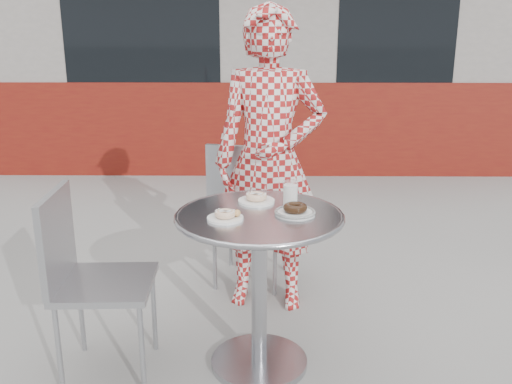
{
  "coord_description": "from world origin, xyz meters",
  "views": [
    {
      "loc": [
        0.04,
        -2.39,
        1.6
      ],
      "look_at": [
        0.01,
        0.14,
        0.84
      ],
      "focal_mm": 40.0,
      "sensor_mm": 36.0,
      "label": 1
    }
  ],
  "objects_px": {
    "plate_far": "(256,199)",
    "milk_cup": "(290,194)",
    "seated_person": "(269,162)",
    "chair_far": "(251,239)",
    "chair_left": "(106,319)",
    "plate_near": "(226,216)",
    "bistro_table": "(259,253)",
    "plate_checker": "(295,211)"
  },
  "relations": [
    {
      "from": "chair_left",
      "to": "plate_near",
      "type": "bearing_deg",
      "value": -94.23
    },
    {
      "from": "chair_left",
      "to": "seated_person",
      "type": "height_order",
      "value": "seated_person"
    },
    {
      "from": "plate_far",
      "to": "milk_cup",
      "type": "height_order",
      "value": "milk_cup"
    },
    {
      "from": "chair_left",
      "to": "chair_far",
      "type": "bearing_deg",
      "value": -35.42
    },
    {
      "from": "chair_far",
      "to": "seated_person",
      "type": "bearing_deg",
      "value": 123.71
    },
    {
      "from": "bistro_table",
      "to": "chair_far",
      "type": "bearing_deg",
      "value": 93.54
    },
    {
      "from": "plate_far",
      "to": "chair_left",
      "type": "bearing_deg",
      "value": -161.85
    },
    {
      "from": "chair_left",
      "to": "plate_near",
      "type": "distance_m",
      "value": 0.77
    },
    {
      "from": "bistro_table",
      "to": "plate_far",
      "type": "height_order",
      "value": "plate_far"
    },
    {
      "from": "chair_far",
      "to": "plate_far",
      "type": "height_order",
      "value": "chair_far"
    },
    {
      "from": "chair_far",
      "to": "chair_left",
      "type": "distance_m",
      "value": 1.2
    },
    {
      "from": "bistro_table",
      "to": "plate_near",
      "type": "relative_size",
      "value": 4.87
    },
    {
      "from": "chair_left",
      "to": "plate_checker",
      "type": "height_order",
      "value": "chair_left"
    },
    {
      "from": "chair_left",
      "to": "plate_checker",
      "type": "xyz_separation_m",
      "value": [
        0.88,
        0.05,
        0.52
      ]
    },
    {
      "from": "milk_cup",
      "to": "chair_left",
      "type": "bearing_deg",
      "value": -167.34
    },
    {
      "from": "bistro_table",
      "to": "plate_checker",
      "type": "distance_m",
      "value": 0.26
    },
    {
      "from": "seated_person",
      "to": "plate_checker",
      "type": "distance_m",
      "value": 0.69
    },
    {
      "from": "bistro_table",
      "to": "seated_person",
      "type": "xyz_separation_m",
      "value": [
        0.05,
        0.68,
        0.27
      ]
    },
    {
      "from": "chair_left",
      "to": "seated_person",
      "type": "xyz_separation_m",
      "value": [
        0.77,
        0.73,
        0.58
      ]
    },
    {
      "from": "bistro_table",
      "to": "plate_near",
      "type": "distance_m",
      "value": 0.26
    },
    {
      "from": "plate_near",
      "to": "plate_checker",
      "type": "relative_size",
      "value": 0.86
    },
    {
      "from": "seated_person",
      "to": "plate_far",
      "type": "height_order",
      "value": "seated_person"
    },
    {
      "from": "chair_left",
      "to": "seated_person",
      "type": "relative_size",
      "value": 0.52
    },
    {
      "from": "plate_near",
      "to": "plate_checker",
      "type": "bearing_deg",
      "value": 13.65
    },
    {
      "from": "chair_far",
      "to": "chair_left",
      "type": "height_order",
      "value": "chair_far"
    },
    {
      "from": "plate_far",
      "to": "bistro_table",
      "type": "bearing_deg",
      "value": -84.89
    },
    {
      "from": "bistro_table",
      "to": "seated_person",
      "type": "distance_m",
      "value": 0.73
    },
    {
      "from": "chair_far",
      "to": "seated_person",
      "type": "xyz_separation_m",
      "value": [
        0.11,
        -0.27,
        0.57
      ]
    },
    {
      "from": "chair_far",
      "to": "plate_checker",
      "type": "height_order",
      "value": "chair_far"
    },
    {
      "from": "bistro_table",
      "to": "seated_person",
      "type": "relative_size",
      "value": 0.46
    },
    {
      "from": "seated_person",
      "to": "plate_near",
      "type": "bearing_deg",
      "value": -97.88
    },
    {
      "from": "chair_left",
      "to": "plate_near",
      "type": "relative_size",
      "value": 5.58
    },
    {
      "from": "chair_left",
      "to": "plate_near",
      "type": "height_order",
      "value": "chair_left"
    },
    {
      "from": "chair_far",
      "to": "plate_near",
      "type": "height_order",
      "value": "chair_far"
    },
    {
      "from": "chair_far",
      "to": "plate_far",
      "type": "distance_m",
      "value": 0.93
    },
    {
      "from": "plate_checker",
      "to": "milk_cup",
      "type": "xyz_separation_m",
      "value": [
        -0.01,
        0.14,
        0.04
      ]
    },
    {
      "from": "seated_person",
      "to": "plate_checker",
      "type": "height_order",
      "value": "seated_person"
    },
    {
      "from": "plate_near",
      "to": "plate_checker",
      "type": "distance_m",
      "value": 0.31
    },
    {
      "from": "seated_person",
      "to": "plate_far",
      "type": "xyz_separation_m",
      "value": [
        -0.07,
        -0.5,
        -0.06
      ]
    },
    {
      "from": "plate_checker",
      "to": "milk_cup",
      "type": "relative_size",
      "value": 1.61
    },
    {
      "from": "plate_far",
      "to": "milk_cup",
      "type": "xyz_separation_m",
      "value": [
        0.16,
        -0.04,
        0.04
      ]
    },
    {
      "from": "seated_person",
      "to": "plate_near",
      "type": "relative_size",
      "value": 10.7
    }
  ]
}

